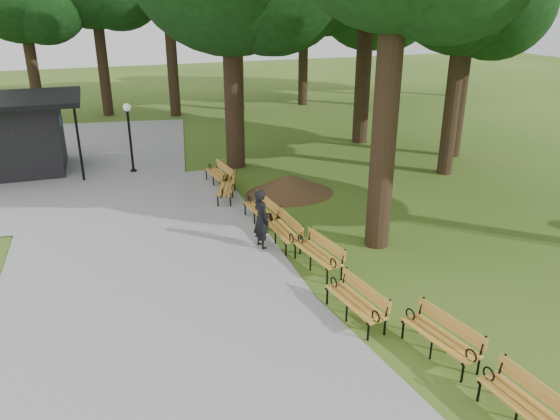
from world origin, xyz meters
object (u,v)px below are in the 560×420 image
object	(u,v)px
bench_4	(282,230)
bench_5	(261,211)
bench_6	(226,188)
person	(261,219)
dirt_mound	(289,184)
lamp_post	(129,123)
bench_3	(318,254)
bench_0	(527,407)
kiosk	(12,135)
bench_2	(355,302)
bench_1	(440,338)
bench_7	(218,175)

from	to	relation	value
bench_4	bench_5	xyz separation A→B (m)	(-0.13, 1.68, 0.00)
bench_5	bench_6	size ratio (longest dim) A/B	1.00
person	dirt_mound	xyz separation A→B (m)	(2.43, 4.05, -0.53)
lamp_post	bench_3	bearing A→B (deg)	-70.18
bench_5	bench_0	bearing A→B (deg)	3.69
person	kiosk	xyz separation A→B (m)	(-7.33, 10.44, 0.67)
bench_5	kiosk	bearing A→B (deg)	-142.66
person	bench_2	xyz separation A→B (m)	(0.82, -4.29, -0.46)
bench_1	bench_6	distance (m)	10.51
kiosk	bench_4	xyz separation A→B (m)	(7.98, -10.42, -1.13)
bench_0	bench_3	distance (m)	6.56
bench_0	bench_7	xyz separation A→B (m)	(-1.82, 14.09, 0.00)
bench_0	bench_5	distance (m)	10.06
person	kiosk	distance (m)	12.77
person	lamp_post	xyz separation A→B (m)	(-2.78, 8.74, 1.20)
bench_4	bench_6	xyz separation A→B (m)	(-0.58, 4.26, 0.00)
bench_2	bench_4	distance (m)	4.31
dirt_mound	bench_1	xyz separation A→B (m)	(-0.62, -10.13, 0.06)
bench_2	bench_3	distance (m)	2.53
dirt_mound	bench_2	distance (m)	8.49
bench_0	bench_4	bearing A→B (deg)	-176.26
kiosk	bench_6	distance (m)	9.70
kiosk	bench_7	bearing A→B (deg)	-30.32
bench_1	bench_6	world-z (taller)	same
bench_1	kiosk	bearing A→B (deg)	-161.40
bench_0	bench_2	distance (m)	4.14
lamp_post	bench_0	distance (m)	17.73
bench_5	bench_2	bearing A→B (deg)	-1.83
bench_6	bench_3	bearing A→B (deg)	29.40
lamp_post	bench_3	xyz separation A→B (m)	(3.79, -10.51, -1.66)
lamp_post	bench_3	world-z (taller)	lamp_post
person	bench_0	distance (m)	8.51
bench_1	bench_5	distance (m)	7.89
person	kiosk	bearing A→B (deg)	22.88
kiosk	bench_2	bearing A→B (deg)	-59.81
dirt_mound	bench_2	world-z (taller)	bench_2
bench_1	bench_6	size ratio (longest dim) A/B	1.00
person	bench_4	size ratio (longest dim) A/B	0.95
bench_0	bench_4	distance (m)	8.38
dirt_mound	bench_4	world-z (taller)	bench_4
bench_0	bench_1	distance (m)	2.18
bench_2	bench_6	xyz separation A→B (m)	(-0.75, 8.57, 0.00)
bench_1	bench_5	size ratio (longest dim) A/B	1.00
lamp_post	bench_1	bearing A→B (deg)	-72.80
dirt_mound	person	bearing A→B (deg)	-120.93
person	bench_3	distance (m)	2.08
bench_0	bench_1	xyz separation A→B (m)	(-0.18, 2.17, 0.00)
bench_1	bench_2	distance (m)	2.05
lamp_post	bench_0	size ratio (longest dim) A/B	1.52
bench_4	bench_1	bearing A→B (deg)	8.98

